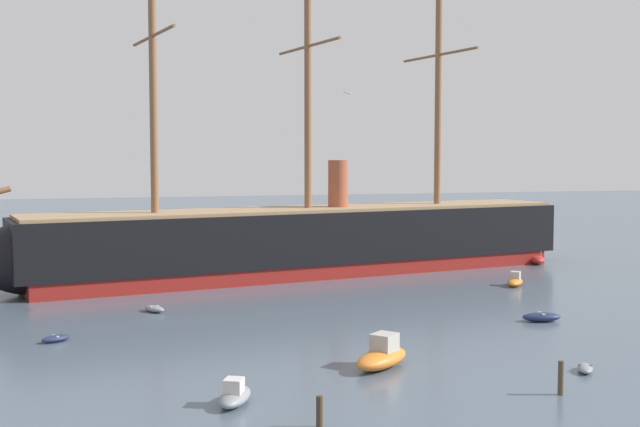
% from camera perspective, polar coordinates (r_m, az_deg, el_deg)
% --- Properties ---
extents(tall_ship, '(64.55, 18.20, 31.26)m').
position_cam_1_polar(tall_ship, '(78.07, -0.85, -1.83)').
color(tall_ship, maroon).
rests_on(tall_ship, ground).
extents(motorboat_foreground_left, '(2.44, 3.26, 1.27)m').
position_cam_1_polar(motorboat_foreground_left, '(38.68, -5.98, -12.53)').
color(motorboat_foreground_left, gray).
rests_on(motorboat_foreground_left, ground).
extents(dinghy_foreground_right, '(1.56, 1.94, 0.42)m').
position_cam_1_polar(dinghy_foreground_right, '(46.14, 18.07, -10.26)').
color(dinghy_foreground_right, gray).
rests_on(dinghy_foreground_right, ground).
extents(motorboat_near_centre, '(4.49, 4.18, 1.83)m').
position_cam_1_polar(motorboat_near_centre, '(44.86, 4.36, -9.91)').
color(motorboat_near_centre, orange).
rests_on(motorboat_near_centre, ground).
extents(dinghy_mid_left, '(1.98, 1.56, 0.43)m').
position_cam_1_polar(dinghy_mid_left, '(53.25, -18.02, -8.33)').
color(dinghy_mid_left, '#1E284C').
rests_on(dinghy_mid_left, ground).
extents(dinghy_mid_right, '(2.86, 1.68, 0.63)m').
position_cam_1_polar(dinghy_mid_right, '(58.74, 15.25, -7.00)').
color(dinghy_mid_right, '#1E284C').
rests_on(dinghy_mid_right, ground).
extents(dinghy_alongside_bow, '(1.83, 2.19, 0.48)m').
position_cam_1_polar(dinghy_alongside_bow, '(61.28, -11.53, -6.55)').
color(dinghy_alongside_bow, gray).
rests_on(dinghy_alongside_bow, ground).
extents(motorboat_alongside_stern, '(2.83, 3.10, 1.25)m').
position_cam_1_polar(motorboat_alongside_stern, '(73.81, 13.50, -4.61)').
color(motorboat_alongside_stern, orange).
rests_on(motorboat_alongside_stern, ground).
extents(motorboat_far_right, '(2.94, 4.27, 1.66)m').
position_cam_1_polar(motorboat_far_right, '(89.55, 14.88, -3.02)').
color(motorboat_far_right, '#B22D28').
rests_on(motorboat_far_right, ground).
extents(mooring_piling_nearest, '(0.28, 0.28, 1.66)m').
position_cam_1_polar(mooring_piling_nearest, '(41.48, 16.51, -10.98)').
color(mooring_piling_nearest, '#4C3D2D').
rests_on(mooring_piling_nearest, ground).
extents(mooring_piling_left_pair, '(0.29, 0.29, 1.37)m').
position_cam_1_polar(mooring_piling_left_pair, '(35.35, -0.03, -13.72)').
color(mooring_piling_left_pair, '#423323').
rests_on(mooring_piling_left_pair, ground).
extents(seagull_in_flight, '(0.91, 0.72, 0.13)m').
position_cam_1_polar(seagull_in_flight, '(59.65, 2.01, 8.44)').
color(seagull_in_flight, silver).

